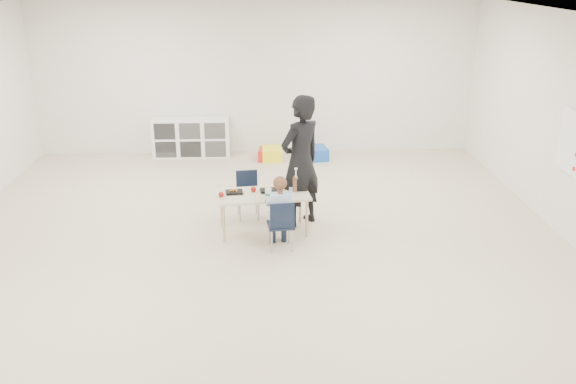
{
  "coord_description": "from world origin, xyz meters",
  "views": [
    {
      "loc": [
        0.09,
        -6.61,
        3.36
      ],
      "look_at": [
        0.39,
        0.03,
        0.85
      ],
      "focal_mm": 38.0,
      "sensor_mm": 36.0,
      "label": 1
    }
  ],
  "objects_px": {
    "cubby_shelf": "(191,137)",
    "table": "(263,213)",
    "chair_near": "(281,224)",
    "adult": "(300,161)",
    "child": "(280,210)"
  },
  "relations": [
    {
      "from": "cubby_shelf",
      "to": "table",
      "type": "bearing_deg",
      "value": -69.53
    },
    {
      "from": "cubby_shelf",
      "to": "adult",
      "type": "bearing_deg",
      "value": -60.75
    },
    {
      "from": "table",
      "to": "cubby_shelf",
      "type": "distance_m",
      "value": 3.72
    },
    {
      "from": "table",
      "to": "chair_near",
      "type": "xyz_separation_m",
      "value": [
        0.21,
        -0.5,
        0.05
      ]
    },
    {
      "from": "table",
      "to": "cubby_shelf",
      "type": "bearing_deg",
      "value": 103.76
    },
    {
      "from": "table",
      "to": "child",
      "type": "relative_size",
      "value": 1.21
    },
    {
      "from": "child",
      "to": "adult",
      "type": "xyz_separation_m",
      "value": [
        0.29,
        0.76,
        0.38
      ]
    },
    {
      "from": "chair_near",
      "to": "child",
      "type": "distance_m",
      "value": 0.19
    },
    {
      "from": "child",
      "to": "adult",
      "type": "height_order",
      "value": "adult"
    },
    {
      "from": "adult",
      "to": "cubby_shelf",
      "type": "bearing_deg",
      "value": -100.31
    },
    {
      "from": "child",
      "to": "cubby_shelf",
      "type": "xyz_separation_m",
      "value": [
        -1.51,
        3.98,
        -0.17
      ]
    },
    {
      "from": "adult",
      "to": "chair_near",
      "type": "bearing_deg",
      "value": 29.42
    },
    {
      "from": "chair_near",
      "to": "adult",
      "type": "height_order",
      "value": "adult"
    },
    {
      "from": "table",
      "to": "chair_near",
      "type": "height_order",
      "value": "chair_near"
    },
    {
      "from": "cubby_shelf",
      "to": "adult",
      "type": "relative_size",
      "value": 0.78
    }
  ]
}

